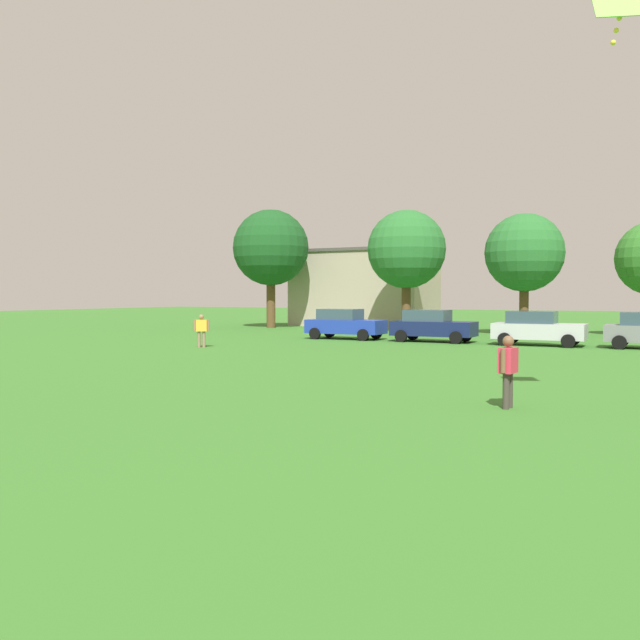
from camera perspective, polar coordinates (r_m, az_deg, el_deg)
name	(u,v)px	position (r m, az deg, el deg)	size (l,w,h in m)	color
ground_plane	(428,348)	(31.82, 9.07, -2.35)	(160.00, 160.00, 0.00)	#387528
adult_bystander	(508,365)	(15.32, 15.52, -3.68)	(0.35, 0.75, 1.59)	#3F3833
bystander_midfield	(201,328)	(32.30, -9.93, -0.65)	(0.63, 0.52, 1.55)	#8C7259
kite	(619,9)	(15.28, 23.82, 22.76)	(1.05, 0.73, 1.04)	#8CD859
parked_car_blue_0	(344,324)	(37.83, 2.05, -0.32)	(4.30, 2.02, 1.68)	#1E38AD
parked_car_navy_1	(432,326)	(36.04, 9.39, -0.47)	(4.30, 2.02, 1.68)	#141E4C
parked_car_silver_2	(537,328)	(34.65, 17.79, -0.64)	(4.30, 2.02, 1.68)	silver
tree_far_left	(271,248)	(50.98, -4.16, 6.05)	(5.66, 5.66, 8.82)	brown
tree_left	(406,250)	(45.29, 7.27, 5.88)	(5.17, 5.17, 8.06)	brown
tree_center_left	(524,253)	(43.18, 16.80, 5.41)	(4.76, 4.76, 7.41)	brown
house_left	(365,288)	(54.25, 3.79, 2.73)	(10.97, 6.61, 6.05)	tan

